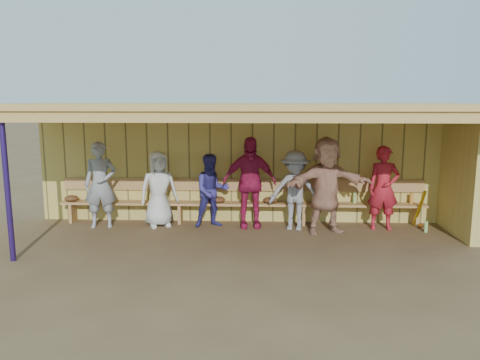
% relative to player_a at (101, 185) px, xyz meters
% --- Properties ---
extents(ground, '(90.00, 90.00, 0.00)m').
position_rel_player_a_xyz_m(ground, '(2.83, -0.69, -0.87)').
color(ground, brown).
rests_on(ground, ground).
extents(player_a, '(0.71, 0.54, 1.75)m').
position_rel_player_a_xyz_m(player_a, '(0.00, 0.00, 0.00)').
color(player_a, gray).
rests_on(player_a, ground).
extents(player_b, '(0.90, 0.77, 1.55)m').
position_rel_player_a_xyz_m(player_b, '(1.16, 0.11, -0.10)').
color(player_b, silver).
rests_on(player_b, ground).
extents(player_c, '(0.87, 0.78, 1.49)m').
position_rel_player_a_xyz_m(player_c, '(2.24, 0.12, -0.13)').
color(player_c, navy).
rests_on(player_c, ground).
extents(player_d, '(1.13, 0.57, 1.85)m').
position_rel_player_a_xyz_m(player_d, '(3.00, 0.12, 0.05)').
color(player_d, '#AA1B48').
rests_on(player_d, ground).
extents(player_e, '(1.11, 0.77, 1.58)m').
position_rel_player_a_xyz_m(player_e, '(3.92, -0.02, -0.08)').
color(player_e, gray).
rests_on(player_e, ground).
extents(player_f, '(1.83, 1.03, 1.88)m').
position_rel_player_a_xyz_m(player_f, '(4.50, -0.23, 0.07)').
color(player_f, tan).
rests_on(player_f, ground).
extents(player_g, '(0.62, 0.41, 1.68)m').
position_rel_player_a_xyz_m(player_g, '(5.67, 0.06, -0.04)').
color(player_g, '#AB1B28').
rests_on(player_g, ground).
extents(dugout_structure, '(8.80, 3.20, 2.50)m').
position_rel_player_a_xyz_m(dugout_structure, '(3.22, -0.00, 0.82)').
color(dugout_structure, tan).
rests_on(dugout_structure, ground).
extents(bench, '(7.60, 0.34, 0.93)m').
position_rel_player_a_xyz_m(bench, '(2.83, 0.43, -0.35)').
color(bench, tan).
rests_on(bench, ground).
extents(dugout_equipment, '(7.42, 0.62, 0.80)m').
position_rel_player_a_xyz_m(dugout_equipment, '(2.59, 0.30, -0.38)').
color(dugout_equipment, gold).
rests_on(dugout_equipment, ground).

